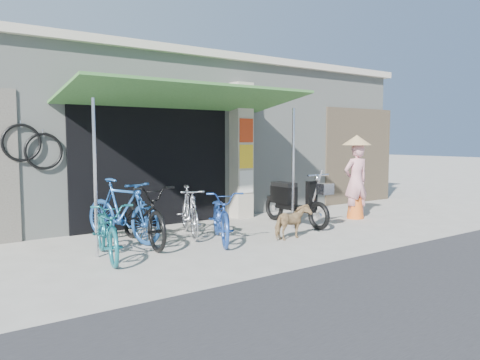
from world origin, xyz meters
TOP-DOWN VIEW (x-y plane):
  - ground at (0.00, 0.00)m, footprint 80.00×80.00m
  - bicycle_shop at (-0.00, 5.09)m, footprint 12.30×5.30m
  - shop_pillar at (0.85, 2.45)m, footprint 0.42×0.44m
  - awning at (-0.90, 1.63)m, footprint 4.60×1.88m
  - neighbour_right at (5.00, 2.59)m, footprint 2.60×0.06m
  - bike_teal at (-2.90, 0.57)m, footprint 0.85×1.72m
  - bike_blue at (-2.28, 1.55)m, footprint 1.08×1.87m
  - bike_black at (-2.08, 1.15)m, footprint 0.79×1.97m
  - bike_silver at (-1.11, 1.31)m, footprint 0.90×1.57m
  - bike_navy at (-0.90, 0.58)m, footprint 1.29×1.81m
  - street_dog at (0.23, 0.01)m, footprint 0.75×0.41m
  - moped at (1.21, 1.06)m, footprint 0.55×1.92m
  - nun at (2.84, 0.83)m, footprint 0.67×0.64m

SIDE VIEW (x-z plane):
  - ground at x=0.00m, z-range 0.00..0.00m
  - street_dog at x=0.23m, z-range 0.00..0.61m
  - bike_teal at x=-2.90m, z-range 0.00..0.86m
  - bike_navy at x=-0.90m, z-range 0.00..0.91m
  - bike_silver at x=-1.11m, z-range 0.00..0.91m
  - moped at x=1.21m, z-range -0.05..1.04m
  - bike_black at x=-2.08m, z-range 0.00..1.02m
  - bike_blue at x=-2.28m, z-range 0.00..1.09m
  - nun at x=2.84m, z-range -0.02..1.83m
  - neighbour_right at x=5.00m, z-range 0.00..2.60m
  - shop_pillar at x=0.85m, z-range 0.00..3.00m
  - bicycle_shop at x=0.00m, z-range 0.00..3.66m
  - awning at x=-0.90m, z-range 1.15..3.88m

